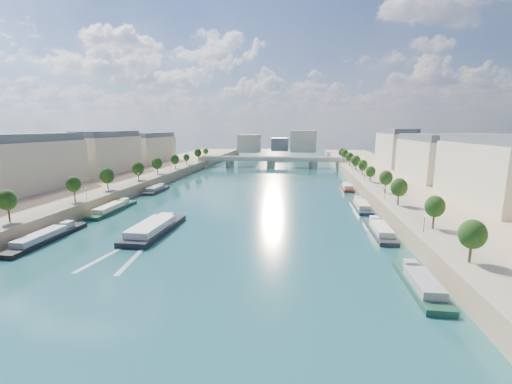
# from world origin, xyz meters

# --- Properties ---
(ground) EXTENTS (700.00, 700.00, 0.00)m
(ground) POSITION_xyz_m (0.00, 100.00, 0.00)
(ground) COLOR #0C3437
(ground) RESTS_ON ground
(quay_left) EXTENTS (44.00, 520.00, 5.00)m
(quay_left) POSITION_xyz_m (-72.00, 100.00, 2.50)
(quay_left) COLOR #9E8460
(quay_left) RESTS_ON ground
(quay_right) EXTENTS (44.00, 520.00, 5.00)m
(quay_right) POSITION_xyz_m (72.00, 100.00, 2.50)
(quay_right) COLOR #9E8460
(quay_right) RESTS_ON ground
(pave_left) EXTENTS (14.00, 520.00, 0.10)m
(pave_left) POSITION_xyz_m (-57.00, 100.00, 5.05)
(pave_left) COLOR gray
(pave_left) RESTS_ON quay_left
(pave_right) EXTENTS (14.00, 520.00, 0.10)m
(pave_right) POSITION_xyz_m (57.00, 100.00, 5.05)
(pave_right) COLOR gray
(pave_right) RESTS_ON quay_right
(trees_left) EXTENTS (4.80, 268.80, 8.26)m
(trees_left) POSITION_xyz_m (-55.00, 102.00, 10.48)
(trees_left) COLOR #382B1E
(trees_left) RESTS_ON ground
(trees_right) EXTENTS (4.80, 268.80, 8.26)m
(trees_right) POSITION_xyz_m (55.00, 110.00, 10.48)
(trees_right) COLOR #382B1E
(trees_right) RESTS_ON ground
(lamps_left) EXTENTS (0.36, 200.36, 4.28)m
(lamps_left) POSITION_xyz_m (-52.50, 90.00, 7.78)
(lamps_left) COLOR black
(lamps_left) RESTS_ON ground
(lamps_right) EXTENTS (0.36, 200.36, 4.28)m
(lamps_right) POSITION_xyz_m (52.50, 105.00, 7.78)
(lamps_right) COLOR black
(lamps_right) RESTS_ON ground
(buildings_left) EXTENTS (16.00, 226.00, 23.20)m
(buildings_left) POSITION_xyz_m (-85.00, 112.00, 16.45)
(buildings_left) COLOR beige
(buildings_left) RESTS_ON ground
(buildings_right) EXTENTS (16.00, 226.00, 23.20)m
(buildings_right) POSITION_xyz_m (85.00, 112.00, 16.45)
(buildings_right) COLOR beige
(buildings_right) RESTS_ON ground
(skyline) EXTENTS (79.00, 42.00, 22.00)m
(skyline) POSITION_xyz_m (3.19, 319.52, 14.66)
(skyline) COLOR beige
(skyline) RESTS_ON ground
(bridge) EXTENTS (112.00, 12.00, 8.15)m
(bridge) POSITION_xyz_m (0.00, 221.05, 5.08)
(bridge) COLOR #C1B79E
(bridge) RESTS_ON ground
(tour_barge) EXTENTS (8.85, 29.50, 3.99)m
(tour_barge) POSITION_xyz_m (-19.65, 51.54, 1.14)
(tour_barge) COLOR black
(tour_barge) RESTS_ON ground
(wake) EXTENTS (10.76, 25.98, 0.04)m
(wake) POSITION_xyz_m (-19.65, 34.98, 0.02)
(wake) COLOR silver
(wake) RESTS_ON ground
(moored_barges_left) EXTENTS (5.00, 158.97, 3.60)m
(moored_barges_left) POSITION_xyz_m (-45.50, 42.40, 0.84)
(moored_barges_left) COLOR #1B273D
(moored_barges_left) RESTS_ON ground
(moored_barges_right) EXTENTS (5.00, 167.35, 3.60)m
(moored_barges_right) POSITION_xyz_m (45.50, 55.01, 0.84)
(moored_barges_right) COLOR black
(moored_barges_right) RESTS_ON ground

